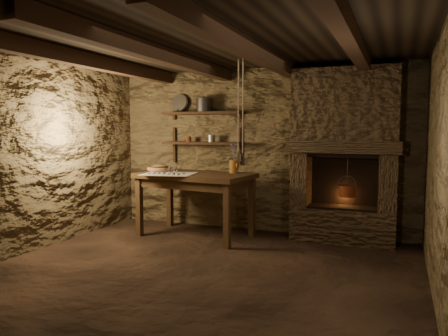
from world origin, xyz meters
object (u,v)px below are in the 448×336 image
at_px(red_pot, 347,190).
at_px(wooden_bowl, 159,169).
at_px(work_table, 195,202).
at_px(stoneware_jug, 234,160).
at_px(iron_stockpot, 204,106).

bearing_deg(red_pot, wooden_bowl, -170.58).
xyz_separation_m(work_table, red_pot, (2.02, 0.42, 0.22)).
bearing_deg(stoneware_jug, iron_stockpot, 154.43).
bearing_deg(work_table, stoneware_jug, 32.40).
bearing_deg(work_table, red_pot, 18.18).
xyz_separation_m(wooden_bowl, red_pot, (2.60, 0.43, -0.23)).
bearing_deg(work_table, wooden_bowl, -172.10).
bearing_deg(wooden_bowl, stoneware_jug, 13.23).
xyz_separation_m(wooden_bowl, iron_stockpot, (0.48, 0.55, 0.93)).
relative_size(stoneware_jug, red_pot, 0.77).
height_order(stoneware_jug, iron_stockpot, iron_stockpot).
distance_m(stoneware_jug, red_pot, 1.58).
height_order(wooden_bowl, red_pot, red_pot).
relative_size(work_table, wooden_bowl, 4.87).
bearing_deg(red_pot, work_table, -168.33).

